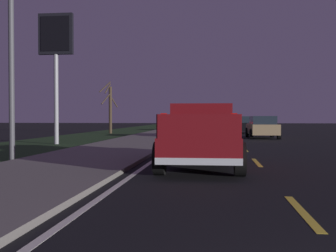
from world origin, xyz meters
TOP-DOWN VIEW (x-y plane):
  - ground at (27.00, 0.00)m, footprint 144.00×144.00m
  - sidewalk_shoulder at (27.00, 5.70)m, footprint 108.00×4.00m
  - grass_verge at (27.00, 10.70)m, footprint 108.00×6.00m
  - lane_markings at (29.07, 2.55)m, footprint 108.00×3.54m
  - pickup_truck at (10.23, 1.75)m, footprint 5.45×2.33m
  - sedan_tan at (26.91, -1.93)m, footprint 4.43×2.07m
  - sedan_black at (35.22, -1.63)m, footprint 4.43×2.06m
  - sedan_green at (26.24, 1.63)m, footprint 4.42×2.06m
  - sedan_red at (41.10, 1.86)m, footprint 4.41×2.03m
  - gas_price_sign at (19.14, 9.89)m, footprint 0.27×1.90m
  - street_light_near at (10.50, 7.62)m, footprint 0.36×1.97m
  - bare_tree_far at (33.73, 10.75)m, footprint 1.68×1.40m

SIDE VIEW (x-z plane):
  - ground at x=27.00m, z-range 0.00..0.00m
  - grass_verge at x=27.00m, z-range 0.00..0.01m
  - lane_markings at x=29.07m, z-range 0.00..0.01m
  - sidewalk_shoulder at x=27.00m, z-range 0.00..0.12m
  - sedan_tan at x=26.91m, z-range 0.01..1.55m
  - sedan_black at x=35.22m, z-range 0.01..1.55m
  - sedan_green at x=26.24m, z-range 0.01..1.55m
  - sedan_red at x=41.10m, z-range 0.01..1.55m
  - pickup_truck at x=10.23m, z-range -0.02..1.85m
  - bare_tree_far at x=33.73m, z-range -0.05..4.64m
  - street_light_near at x=10.50m, z-range 0.83..9.15m
  - gas_price_sign at x=19.14m, z-range 1.78..8.83m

